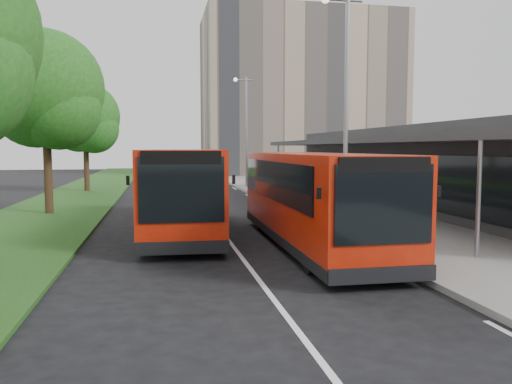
{
  "coord_description": "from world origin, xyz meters",
  "views": [
    {
      "loc": [
        -2.17,
        -14.42,
        2.96
      ],
      "look_at": [
        1.02,
        1.96,
        1.5
      ],
      "focal_mm": 35.0,
      "sensor_mm": 36.0,
      "label": 1
    }
  ],
  "objects_px": {
    "lamp_post_far": "(245,124)",
    "lamp_post_near": "(344,97)",
    "litter_bin": "(311,191)",
    "bollard": "(266,182)",
    "tree_far": "(85,121)",
    "bus_second": "(183,189)",
    "bus_main": "(313,199)",
    "car_near": "(195,171)",
    "tree_mid": "(45,96)",
    "car_far": "(165,169)"
  },
  "relations": [
    {
      "from": "lamp_post_far",
      "to": "lamp_post_near",
      "type": "bearing_deg",
      "value": -90.0
    },
    {
      "from": "litter_bin",
      "to": "bollard",
      "type": "xyz_separation_m",
      "value": [
        -0.95,
        7.35,
        0.0
      ]
    },
    {
      "from": "bollard",
      "to": "tree_far",
      "type": "bearing_deg",
      "value": 168.19
    },
    {
      "from": "tree_far",
      "to": "bus_second",
      "type": "distance_m",
      "value": 18.66
    },
    {
      "from": "bus_main",
      "to": "car_near",
      "type": "distance_m",
      "value": 37.14
    },
    {
      "from": "tree_far",
      "to": "bus_main",
      "type": "bearing_deg",
      "value": -66.15
    },
    {
      "from": "litter_bin",
      "to": "car_near",
      "type": "relative_size",
      "value": 0.27
    },
    {
      "from": "tree_mid",
      "to": "car_far",
      "type": "height_order",
      "value": "tree_mid"
    },
    {
      "from": "car_near",
      "to": "bus_second",
      "type": "bearing_deg",
      "value": -87.14
    },
    {
      "from": "bus_main",
      "to": "bollard",
      "type": "height_order",
      "value": "bus_main"
    },
    {
      "from": "lamp_post_far",
      "to": "bus_main",
      "type": "bearing_deg",
      "value": -94.55
    },
    {
      "from": "bus_second",
      "to": "car_near",
      "type": "height_order",
      "value": "bus_second"
    },
    {
      "from": "lamp_post_near",
      "to": "bus_second",
      "type": "distance_m",
      "value": 6.52
    },
    {
      "from": "bus_second",
      "to": "litter_bin",
      "type": "height_order",
      "value": "bus_second"
    },
    {
      "from": "tree_mid",
      "to": "tree_far",
      "type": "height_order",
      "value": "tree_mid"
    },
    {
      "from": "lamp_post_far",
      "to": "bus_second",
      "type": "distance_m",
      "value": 19.48
    },
    {
      "from": "lamp_post_near",
      "to": "bus_main",
      "type": "distance_m",
      "value": 4.29
    },
    {
      "from": "lamp_post_near",
      "to": "car_far",
      "type": "xyz_separation_m",
      "value": [
        -5.62,
        40.9,
        -4.04
      ]
    },
    {
      "from": "lamp_post_far",
      "to": "tree_mid",
      "type": "bearing_deg",
      "value": -130.68
    },
    {
      "from": "car_far",
      "to": "bollard",
      "type": "bearing_deg",
      "value": -52.15
    },
    {
      "from": "lamp_post_near",
      "to": "bollard",
      "type": "distance_m",
      "value": 17.07
    },
    {
      "from": "tree_far",
      "to": "bus_second",
      "type": "height_order",
      "value": "tree_far"
    },
    {
      "from": "car_far",
      "to": "lamp_post_far",
      "type": "bearing_deg",
      "value": -51.88
    },
    {
      "from": "lamp_post_near",
      "to": "lamp_post_far",
      "type": "distance_m",
      "value": 20.0
    },
    {
      "from": "bus_main",
      "to": "car_far",
      "type": "relative_size",
      "value": 2.41
    },
    {
      "from": "bollard",
      "to": "car_far",
      "type": "distance_m",
      "value": 25.18
    },
    {
      "from": "lamp_post_far",
      "to": "bus_main",
      "type": "height_order",
      "value": "lamp_post_far"
    },
    {
      "from": "tree_far",
      "to": "bus_main",
      "type": "relative_size",
      "value": 0.74
    },
    {
      "from": "tree_far",
      "to": "lamp_post_near",
      "type": "bearing_deg",
      "value": -59.71
    },
    {
      "from": "car_near",
      "to": "litter_bin",
      "type": "bearing_deg",
      "value": -72.68
    },
    {
      "from": "car_near",
      "to": "car_far",
      "type": "distance_m",
      "value": 6.62
    },
    {
      "from": "tree_far",
      "to": "car_far",
      "type": "xyz_separation_m",
      "value": [
        5.51,
        21.85,
        -4.09
      ]
    },
    {
      "from": "tree_mid",
      "to": "lamp_post_far",
      "type": "distance_m",
      "value": 17.08
    },
    {
      "from": "bus_main",
      "to": "litter_bin",
      "type": "xyz_separation_m",
      "value": [
        3.51,
        11.34,
        -0.78
      ]
    },
    {
      "from": "tree_mid",
      "to": "bollard",
      "type": "bearing_deg",
      "value": 38.55
    },
    {
      "from": "bus_main",
      "to": "lamp_post_far",
      "type": "bearing_deg",
      "value": 86.05
    },
    {
      "from": "lamp_post_near",
      "to": "litter_bin",
      "type": "bearing_deg",
      "value": 79.26
    },
    {
      "from": "tree_far",
      "to": "car_far",
      "type": "relative_size",
      "value": 1.79
    },
    {
      "from": "tree_far",
      "to": "car_near",
      "type": "bearing_deg",
      "value": 62.0
    },
    {
      "from": "lamp_post_near",
      "to": "bollard",
      "type": "bearing_deg",
      "value": 87.24
    },
    {
      "from": "tree_mid",
      "to": "tree_far",
      "type": "relative_size",
      "value": 1.1
    },
    {
      "from": "lamp_post_far",
      "to": "bus_second",
      "type": "bearing_deg",
      "value": -106.46
    },
    {
      "from": "bus_second",
      "to": "car_near",
      "type": "relative_size",
      "value": 2.76
    },
    {
      "from": "car_far",
      "to": "litter_bin",
      "type": "bearing_deg",
      "value": -53.84
    },
    {
      "from": "car_near",
      "to": "car_far",
      "type": "height_order",
      "value": "car_far"
    },
    {
      "from": "tree_far",
      "to": "lamp_post_far",
      "type": "distance_m",
      "value": 11.17
    },
    {
      "from": "tree_mid",
      "to": "bollard",
      "type": "height_order",
      "value": "tree_mid"
    },
    {
      "from": "tree_far",
      "to": "lamp_post_near",
      "type": "relative_size",
      "value": 0.92
    },
    {
      "from": "tree_far",
      "to": "bus_second",
      "type": "xyz_separation_m",
      "value": [
        5.69,
        -17.47,
        -3.27
      ]
    },
    {
      "from": "litter_bin",
      "to": "car_far",
      "type": "height_order",
      "value": "car_far"
    }
  ]
}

